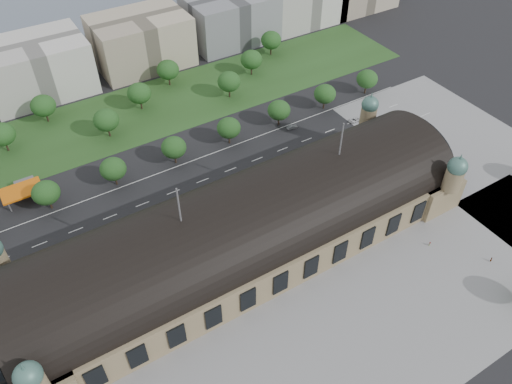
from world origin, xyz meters
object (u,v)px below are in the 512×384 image
parked_car_2 (88,258)px  pedestrian_0 (430,244)px  parked_car_6 (167,231)px  bus_east (235,183)px  traffic_car_5 (292,127)px  bus_mid (200,193)px  parked_car_0 (32,288)px  parked_car_1 (66,264)px  petrol_station (24,188)px  bus_west (150,221)px  pedestrian_1 (491,259)px  parked_car_4 (122,240)px  parked_car_5 (140,243)px  parked_car_3 (43,283)px  traffic_car_6 (354,120)px

parked_car_2 → pedestrian_0: 110.47m
parked_car_6 → bus_east: (30.80, 8.05, 0.73)m
traffic_car_5 → bus_mid: bus_mid is taller
parked_car_0 → parked_car_6: bearing=66.3°
parked_car_1 → bus_east: (63.78, 4.17, 0.77)m
petrol_station → bus_west: 50.19m
parked_car_2 → pedestrian_1: (108.60, -67.94, 0.31)m
bus_mid → pedestrian_1: (64.82, -75.17, -0.52)m
bus_west → bus_mid: bus_west is taller
traffic_car_5 → parked_car_4: bearing=112.1°
parked_car_5 → parked_car_2: bearing=-119.3°
bus_east → traffic_car_5: bearing=-68.4°
pedestrian_0 → parked_car_6: bearing=159.3°
traffic_car_5 → parked_car_0: (-113.72, -26.64, -0.08)m
pedestrian_0 → parked_car_4: bearing=162.2°
parked_car_3 → parked_car_0: bearing=-114.1°
petrol_station → bus_west: size_ratio=1.14×
traffic_car_5 → parked_car_0: traffic_car_5 is taller
parked_car_0 → parked_car_2: parked_car_0 is taller
parked_car_4 → parked_car_6: (14.26, -4.00, 0.03)m
parked_car_4 → traffic_car_6: bearing=74.4°
traffic_car_5 → parked_car_5: 83.63m
traffic_car_5 → parked_car_2: bearing=111.1°
parked_car_1 → bus_west: 29.70m
parked_car_4 → parked_car_5: bearing=25.8°
parked_car_6 → bus_west: 7.03m
parked_car_4 → bus_west: bus_west is taller
parked_car_0 → bus_mid: 62.55m
parked_car_2 → bus_east: (57.07, 5.52, 0.79)m
parked_car_1 → parked_car_3: size_ratio=1.12×
traffic_car_5 → bus_east: 42.90m
parked_car_3 → parked_car_4: size_ratio=1.04×
petrol_station → parked_car_3: size_ratio=3.17×
parked_car_2 → parked_car_5: parked_car_2 is taller
traffic_car_6 → parked_car_1: 128.71m
parked_car_6 → bus_west: (-3.37, 6.09, 0.98)m
parked_car_0 → bus_east: bus_east is taller
petrol_station → traffic_car_6: bearing=-11.8°
parked_car_2 → parked_car_6: parked_car_6 is taller
bus_west → traffic_car_6: bearing=-86.0°
parked_car_5 → bus_west: size_ratio=0.38×
petrol_station → bus_west: (32.53, -38.20, -1.24)m
parked_car_3 → bus_west: size_ratio=0.36×
petrol_station → parked_car_0: bearing=-100.7°
parked_car_4 → bus_west: size_ratio=0.35×
parked_car_0 → parked_car_4: parked_car_4 is taller
parked_car_1 → pedestrian_0: pedestrian_0 is taller
traffic_car_5 → bus_east: bus_east is taller
parked_car_6 → bus_mid: size_ratio=0.47×
petrol_station → pedestrian_1: petrol_station is taller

